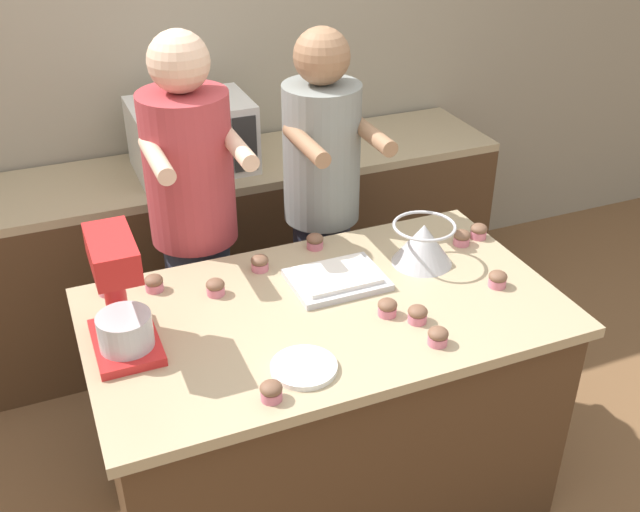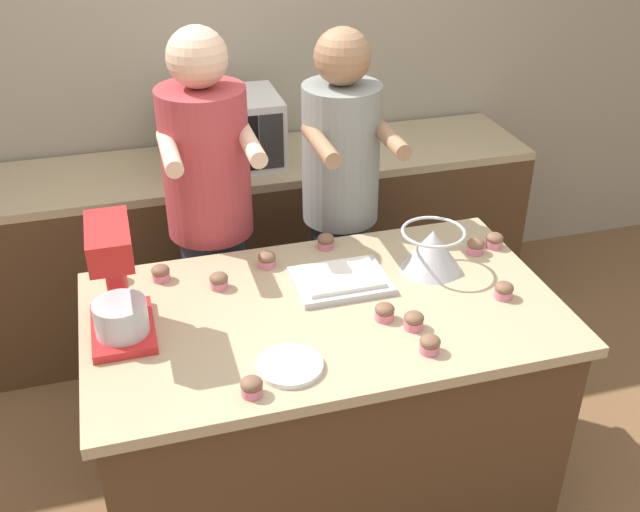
{
  "view_description": "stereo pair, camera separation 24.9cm",
  "coord_description": "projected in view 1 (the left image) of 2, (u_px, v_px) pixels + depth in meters",
  "views": [
    {
      "loc": [
        -0.83,
        -1.95,
        2.37
      ],
      "look_at": [
        0.0,
        0.05,
        1.09
      ],
      "focal_mm": 42.0,
      "sensor_mm": 36.0,
      "label": 1
    },
    {
      "loc": [
        -0.59,
        -2.03,
        2.37
      ],
      "look_at": [
        0.0,
        0.05,
        1.09
      ],
      "focal_mm": 42.0,
      "sensor_mm": 36.0,
      "label": 2
    }
  ],
  "objects": [
    {
      "name": "microwave_oven",
      "position": [
        192.0,
        136.0,
        3.48
      ],
      "size": [
        0.55,
        0.4,
        0.33
      ],
      "color": "silver",
      "rests_on": "back_counter"
    },
    {
      "name": "cupcake_0",
      "position": [
        315.0,
        241.0,
        2.9
      ],
      "size": [
        0.07,
        0.07,
        0.06
      ],
      "color": "#D17084",
      "rests_on": "island_counter"
    },
    {
      "name": "cupcake_6",
      "position": [
        479.0,
        231.0,
        2.97
      ],
      "size": [
        0.07,
        0.07,
        0.06
      ],
      "color": "#D17084",
      "rests_on": "island_counter"
    },
    {
      "name": "back_wall",
      "position": [
        194.0,
        56.0,
        3.66
      ],
      "size": [
        10.0,
        0.06,
        2.7
      ],
      "color": "gray",
      "rests_on": "ground_plane"
    },
    {
      "name": "cupcake_9",
      "position": [
        498.0,
        279.0,
        2.67
      ],
      "size": [
        0.07,
        0.07,
        0.06
      ],
      "color": "#D17084",
      "rests_on": "island_counter"
    },
    {
      "name": "person_right",
      "position": [
        322.0,
        214.0,
        3.2
      ],
      "size": [
        0.34,
        0.5,
        1.69
      ],
      "color": "#33384C",
      "rests_on": "ground_plane"
    },
    {
      "name": "cupcake_2",
      "position": [
        387.0,
        307.0,
        2.51
      ],
      "size": [
        0.07,
        0.07,
        0.06
      ],
      "color": "#D17084",
      "rests_on": "island_counter"
    },
    {
      "name": "cupcake_11",
      "position": [
        215.0,
        287.0,
        2.62
      ],
      "size": [
        0.07,
        0.07,
        0.06
      ],
      "color": "#D17084",
      "rests_on": "island_counter"
    },
    {
      "name": "cupcake_7",
      "position": [
        271.0,
        391.0,
        2.15
      ],
      "size": [
        0.07,
        0.07,
        0.06
      ],
      "color": "#D17084",
      "rests_on": "island_counter"
    },
    {
      "name": "cupcake_5",
      "position": [
        154.0,
        283.0,
        2.64
      ],
      "size": [
        0.07,
        0.07,
        0.06
      ],
      "color": "#D17084",
      "rests_on": "island_counter"
    },
    {
      "name": "person_left",
      "position": [
        195.0,
        235.0,
        3.01
      ],
      "size": [
        0.36,
        0.51,
        1.73
      ],
      "color": "#33384C",
      "rests_on": "ground_plane"
    },
    {
      "name": "back_counter",
      "position": [
        225.0,
        246.0,
        3.84
      ],
      "size": [
        2.8,
        0.6,
        0.92
      ],
      "color": "#4C331E",
      "rests_on": "ground_plane"
    },
    {
      "name": "cupcake_3",
      "position": [
        107.0,
        286.0,
        2.62
      ],
      "size": [
        0.07,
        0.07,
        0.06
      ],
      "color": "#D17084",
      "rests_on": "island_counter"
    },
    {
      "name": "baking_tray",
      "position": [
        337.0,
        278.0,
        2.69
      ],
      "size": [
        0.33,
        0.26,
        0.04
      ],
      "color": "#BCBCC1",
      "rests_on": "island_counter"
    },
    {
      "name": "cupcake_10",
      "position": [
        260.0,
        263.0,
        2.76
      ],
      "size": [
        0.07,
        0.07,
        0.06
      ],
      "color": "#D17084",
      "rests_on": "island_counter"
    },
    {
      "name": "stand_mixer",
      "position": [
        119.0,
        300.0,
        2.29
      ],
      "size": [
        0.2,
        0.3,
        0.4
      ],
      "color": "red",
      "rests_on": "island_counter"
    },
    {
      "name": "island_counter",
      "position": [
        325.0,
        408.0,
        2.79
      ],
      "size": [
        1.62,
        0.93,
        0.91
      ],
      "color": "#4C331E",
      "rests_on": "ground_plane"
    },
    {
      "name": "small_plate",
      "position": [
        304.0,
        367.0,
        2.27
      ],
      "size": [
        0.21,
        0.21,
        0.02
      ],
      "color": "white",
      "rests_on": "island_counter"
    },
    {
      "name": "cupcake_4",
      "position": [
        438.0,
        336.0,
        2.37
      ],
      "size": [
        0.07,
        0.07,
        0.06
      ],
      "color": "#D17084",
      "rests_on": "island_counter"
    },
    {
      "name": "ground_plane",
      "position": [
        324.0,
        493.0,
        3.03
      ],
      "size": [
        16.0,
        16.0,
        0.0
      ],
      "primitive_type": "plane",
      "color": "brown"
    },
    {
      "name": "mixing_bowl",
      "position": [
        423.0,
        242.0,
        2.78
      ],
      "size": [
        0.24,
        0.24,
        0.16
      ],
      "color": "#BCBCC1",
      "rests_on": "island_counter"
    },
    {
      "name": "cupcake_1",
      "position": [
        418.0,
        314.0,
        2.48
      ],
      "size": [
        0.07,
        0.07,
        0.06
      ],
      "color": "#D17084",
      "rests_on": "island_counter"
    },
    {
      "name": "cupcake_8",
      "position": [
        462.0,
        237.0,
        2.93
      ],
      "size": [
        0.07,
        0.07,
        0.06
      ],
      "color": "#D17084",
      "rests_on": "island_counter"
    }
  ]
}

